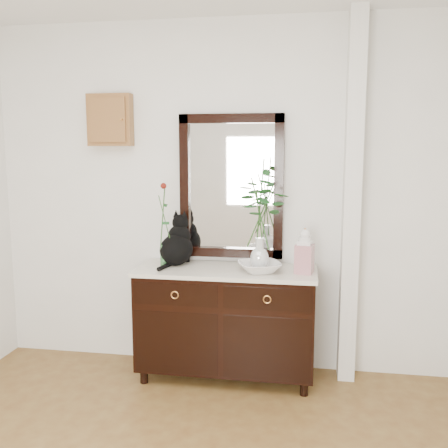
% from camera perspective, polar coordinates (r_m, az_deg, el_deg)
% --- Properties ---
extents(wall_back, '(3.60, 0.04, 2.70)m').
position_cam_1_polar(wall_back, '(3.88, -0.62, 2.99)').
color(wall_back, silver).
rests_on(wall_back, ground).
extents(pilaster, '(0.12, 0.20, 2.70)m').
position_cam_1_polar(pilaster, '(3.76, 14.38, 2.54)').
color(pilaster, silver).
rests_on(pilaster, ground).
extents(sideboard, '(1.33, 0.52, 0.82)m').
position_cam_1_polar(sideboard, '(3.81, 0.25, -10.63)').
color(sideboard, black).
rests_on(sideboard, ground).
extents(wall_mirror, '(0.80, 0.06, 1.10)m').
position_cam_1_polar(wall_mirror, '(3.84, 0.82, 4.28)').
color(wall_mirror, black).
rests_on(wall_mirror, wall_back).
extents(key_cabinet, '(0.35, 0.10, 0.40)m').
position_cam_1_polar(key_cabinet, '(4.06, -12.87, 11.50)').
color(key_cabinet, brown).
rests_on(key_cabinet, wall_back).
extents(cat, '(0.34, 0.38, 0.39)m').
position_cam_1_polar(cat, '(3.82, -5.48, -1.78)').
color(cat, black).
rests_on(cat, sideboard).
extents(lotus_bowl, '(0.40, 0.40, 0.07)m').
position_cam_1_polar(lotus_bowl, '(3.61, 4.07, -4.93)').
color(lotus_bowl, white).
rests_on(lotus_bowl, sideboard).
extents(vase_branches, '(0.47, 0.47, 0.80)m').
position_cam_1_polar(vase_branches, '(3.54, 4.13, 1.15)').
color(vase_branches, silver).
rests_on(vase_branches, lotus_bowl).
extents(bud_vase_rose, '(0.09, 0.09, 0.64)m').
position_cam_1_polar(bud_vase_rose, '(3.74, -6.99, -0.05)').
color(bud_vase_rose, '#316235').
rests_on(bud_vase_rose, sideboard).
extents(ginger_jar, '(0.15, 0.15, 0.33)m').
position_cam_1_polar(ginger_jar, '(3.59, 9.20, -3.01)').
color(ginger_jar, silver).
rests_on(ginger_jar, sideboard).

